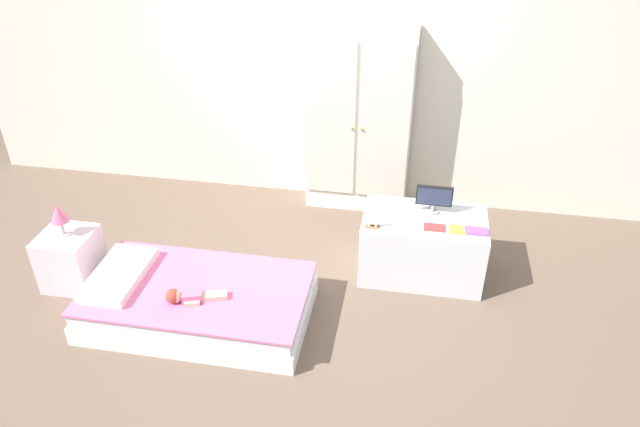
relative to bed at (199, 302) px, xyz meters
The scene contains 14 objects.
ground_plane 0.63m from the bed, 24.49° to the left, with size 10.00×10.00×0.02m, color brown.
back_wall 2.27m from the bed, 73.09° to the left, with size 6.40×0.05×2.70m, color silver.
bed is the anchor object (origin of this frame).
pillow 0.57m from the bed, behind, with size 0.32×0.60×0.06m, color white.
doll 0.22m from the bed, 98.23° to the right, with size 0.38×0.19×0.10m.
nightstand 1.05m from the bed, 169.18° to the left, with size 0.37×0.37×0.42m, color silver.
table_lamp 1.15m from the bed, 169.18° to the left, with size 0.12×0.12×0.24m.
wardrobe 1.99m from the bed, 62.36° to the left, with size 0.87×0.28×1.60m.
tv_stand 1.66m from the bed, 27.39° to the left, with size 0.88×0.53×0.49m, color silver.
tv_monitor 1.81m from the bed, 29.31° to the left, with size 0.26×0.10×0.21m.
rocking_horse_toy 1.32m from the bed, 27.29° to the left, with size 0.10×0.04×0.12m.
book_red 1.70m from the bed, 22.66° to the left, with size 0.15×0.09×0.01m, color #CC3838.
book_yellow 1.85m from the bed, 20.71° to the left, with size 0.11×0.10×0.01m, color gold.
book_purple 1.96m from the bed, 19.41° to the left, with size 0.16×0.09×0.02m, color #8E51B2.
Camera 1 is at (0.80, -3.14, 2.79)m, focal length 33.38 mm.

